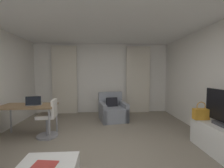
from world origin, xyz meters
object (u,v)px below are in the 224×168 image
at_px(armchair, 113,111).
at_px(laptop, 34,103).
at_px(desk, 28,108).
at_px(tv_console, 221,140).
at_px(magazine_open, 44,165).
at_px(handbag_primary, 201,114).
at_px(desk_chair, 49,120).

distance_m(armchair, laptop, 2.31).
height_order(desk, tv_console, desk).
distance_m(magazine_open, tv_console, 2.99).
distance_m(armchair, desk, 2.40).
xyz_separation_m(laptop, handbag_primary, (3.63, -0.62, -0.14)).
relative_size(desk, desk_chair, 1.39).
bearing_deg(desk_chair, desk, 176.03).
height_order(armchair, tv_console, armchair).
height_order(laptop, magazine_open, laptop).
distance_m(desk, magazine_open, 2.10).
height_order(desk, desk_chair, desk_chair).
distance_m(magazine_open, handbag_primary, 2.97).
bearing_deg(desk, desk_chair, -3.97).
xyz_separation_m(laptop, magazine_open, (0.90, -1.79, -0.40)).
relative_size(armchair, desk_chair, 1.13).
height_order(armchair, laptop, laptop).
distance_m(armchair, desk_chair, 1.99).
relative_size(desk_chair, handbag_primary, 2.39).
bearing_deg(desk, tv_console, -14.43).
bearing_deg(magazine_open, desk, 120.07).
xyz_separation_m(desk_chair, laptop, (-0.33, 0.02, 0.40)).
bearing_deg(tv_console, laptop, 165.24).
distance_m(armchair, tv_console, 2.86).
bearing_deg(armchair, desk_chair, -142.95).
distance_m(armchair, handbag_primary, 2.51).
xyz_separation_m(magazine_open, tv_console, (2.88, 0.79, -0.12)).
distance_m(desk, laptop, 0.18).
xyz_separation_m(tv_console, handbag_primary, (-0.15, 0.37, 0.39)).
bearing_deg(handbag_primary, desk_chair, 169.60).
bearing_deg(armchair, laptop, -148.42).
bearing_deg(tv_console, handbag_primary, 112.53).
bearing_deg(laptop, handbag_primary, -9.77).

